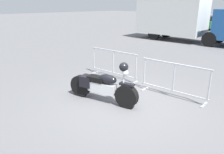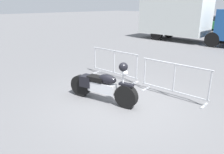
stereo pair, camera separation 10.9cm
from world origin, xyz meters
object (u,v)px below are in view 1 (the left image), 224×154
(crowd_barrier_far, at_px, (174,80))
(box_truck, at_px, (182,19))
(parked_car_green, at_px, (209,22))
(motorcycle, at_px, (102,86))
(crowd_barrier_near, at_px, (113,64))
(pedestrian, at_px, (215,28))
(parked_car_white, at_px, (182,21))

(crowd_barrier_far, xyz_separation_m, box_truck, (-5.14, 9.84, 1.08))
(crowd_barrier_far, distance_m, box_truck, 11.15)
(parked_car_green, bearing_deg, motorcycle, -168.51)
(crowd_barrier_near, distance_m, box_truck, 10.23)
(crowd_barrier_near, xyz_separation_m, crowd_barrier_far, (2.56, 0.00, 0.00))
(box_truck, bearing_deg, parked_car_green, 97.96)
(motorcycle, distance_m, pedestrian, 14.30)
(motorcycle, distance_m, crowd_barrier_far, 2.16)
(crowd_barrier_near, xyz_separation_m, pedestrian, (-1.03, 12.36, 0.37))
(motorcycle, relative_size, pedestrian, 1.31)
(box_truck, bearing_deg, pedestrian, 55.60)
(motorcycle, bearing_deg, parked_car_white, 98.16)
(parked_car_white, height_order, pedestrian, pedestrian)
(motorcycle, relative_size, crowd_barrier_far, 1.02)
(box_truck, bearing_deg, crowd_barrier_near, -78.19)
(box_truck, distance_m, parked_car_green, 9.88)
(box_truck, bearing_deg, motorcycle, -74.45)
(motorcycle, distance_m, crowd_barrier_near, 2.16)
(crowd_barrier_near, bearing_deg, parked_car_white, 111.38)
(parked_car_white, bearing_deg, parked_car_green, -91.24)
(parked_car_white, bearing_deg, pedestrian, -140.47)
(box_truck, distance_m, pedestrian, 3.04)
(parked_car_white, height_order, parked_car_green, parked_car_green)
(crowd_barrier_near, height_order, parked_car_green, parked_car_green)
(motorcycle, xyz_separation_m, parked_car_white, (-8.87, 21.12, 0.23))
(motorcycle, xyz_separation_m, pedestrian, (-2.31, 14.10, 0.44))
(motorcycle, height_order, parked_car_white, parked_car_white)
(motorcycle, xyz_separation_m, parked_car_green, (-5.70, 21.25, 0.25))
(crowd_barrier_far, bearing_deg, motorcycle, -126.31)
(crowd_barrier_near, relative_size, crowd_barrier_far, 1.00)
(crowd_barrier_near, relative_size, box_truck, 0.28)
(crowd_barrier_far, bearing_deg, crowd_barrier_near, 180.00)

